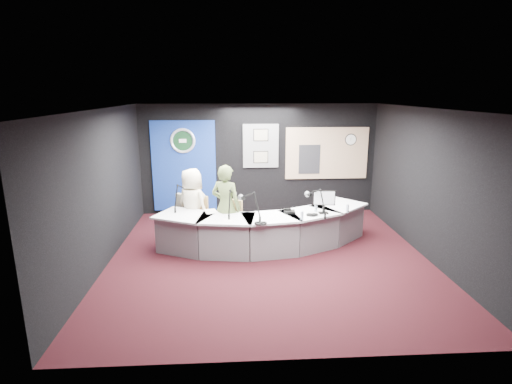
{
  "coord_description": "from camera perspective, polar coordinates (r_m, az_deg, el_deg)",
  "views": [
    {
      "loc": [
        -0.67,
        -7.08,
        3.1
      ],
      "look_at": [
        -0.2,
        0.8,
        1.1
      ],
      "focal_mm": 28.0,
      "sensor_mm": 36.0,
      "label": 1
    }
  ],
  "objects": [
    {
      "name": "boom_mic_b",
      "position": [
        7.76,
        -3.53,
        -1.13
      ],
      "size": [
        0.22,
        0.73,
        0.6
      ],
      "primitive_type": null,
      "color": "black",
      "rests_on": "broadcast_desk"
    },
    {
      "name": "person_man",
      "position": [
        8.41,
        -9.08,
        -1.94
      ],
      "size": [
        0.91,
        0.87,
        1.57
      ],
      "primitive_type": "imported",
      "rotation": [
        0.0,
        0.0,
        2.47
      ],
      "color": "beige",
      "rests_on": "ground"
    },
    {
      "name": "boom_mic_a",
      "position": [
        8.31,
        -10.75,
        -0.32
      ],
      "size": [
        0.28,
        0.72,
        0.6
      ],
      "primitive_type": null,
      "color": "black",
      "rests_on": "broadcast_desk"
    },
    {
      "name": "broadcast_desk",
      "position": [
        8.12,
        1.17,
        -5.38
      ],
      "size": [
        4.5,
        1.9,
        0.75
      ],
      "primitive_type": null,
      "color": "silver",
      "rests_on": "ground"
    },
    {
      "name": "wall_back",
      "position": [
        10.24,
        0.39,
        4.67
      ],
      "size": [
        6.0,
        0.02,
        2.8
      ],
      "primitive_type": "cube",
      "color": "black",
      "rests_on": "ground"
    },
    {
      "name": "backdrop_panel",
      "position": [
        10.29,
        -10.24,
        3.64
      ],
      "size": [
        1.6,
        0.05,
        2.3
      ],
      "primitive_type": "cube",
      "color": "navy",
      "rests_on": "wall_back"
    },
    {
      "name": "wall_left",
      "position": [
        7.64,
        -21.07,
        0.4
      ],
      "size": [
        0.02,
        6.0,
        2.8
      ],
      "primitive_type": "cube",
      "color": "black",
      "rests_on": "ground"
    },
    {
      "name": "computer_monitor",
      "position": [
        7.93,
        9.69,
        -0.81
      ],
      "size": [
        0.48,
        0.07,
        0.32
      ],
      "primitive_type": "cube",
      "rotation": [
        0.0,
        0.0,
        -0.08
      ],
      "color": "black",
      "rests_on": "broadcast_desk"
    },
    {
      "name": "draped_jacket",
      "position": [
        8.68,
        -9.85,
        -2.59
      ],
      "size": [
        0.48,
        0.33,
        0.7
      ],
      "primitive_type": "cube",
      "rotation": [
        0.0,
        0.0,
        -0.52
      ],
      "color": "#6A685A",
      "rests_on": "armchair_left"
    },
    {
      "name": "equipment_rack",
      "position": [
        10.35,
        7.63,
        4.65
      ],
      "size": [
        0.55,
        0.02,
        0.75
      ],
      "primitive_type": "cube",
      "color": "black",
      "rests_on": "booth_window_frame"
    },
    {
      "name": "wall_front",
      "position": [
        4.47,
        5.51,
        -8.23
      ],
      "size": [
        6.0,
        0.02,
        2.8
      ],
      "primitive_type": "cube",
      "color": "black",
      "rests_on": "ground"
    },
    {
      "name": "person_woman",
      "position": [
        8.01,
        -4.31,
        -2.1
      ],
      "size": [
        0.74,
        0.64,
        1.71
      ],
      "primitive_type": "imported",
      "rotation": [
        0.0,
        0.0,
        2.69
      ],
      "color": "#526333",
      "rests_on": "ground"
    },
    {
      "name": "desk_phone",
      "position": [
        7.94,
        4.8,
        -2.85
      ],
      "size": [
        0.22,
        0.18,
        0.05
      ],
      "primitive_type": "cube",
      "rotation": [
        0.0,
        0.0,
        -0.07
      ],
      "color": "black",
      "rests_on": "broadcast_desk"
    },
    {
      "name": "boom_mic_d",
      "position": [
        7.85,
        8.58,
        -1.08
      ],
      "size": [
        0.36,
        0.69,
        0.6
      ],
      "primitive_type": null,
      "color": "black",
      "rests_on": "broadcast_desk"
    },
    {
      "name": "agency_seal",
      "position": [
        10.15,
        -10.43,
        7.21
      ],
      "size": [
        0.63,
        0.07,
        0.63
      ],
      "primitive_type": "torus",
      "rotation": [
        1.57,
        0.0,
        0.0
      ],
      "color": "silver",
      "rests_on": "backdrop_panel"
    },
    {
      "name": "framed_photo_lower",
      "position": [
        10.18,
        0.69,
        5.01
      ],
      "size": [
        0.34,
        0.02,
        0.27
      ],
      "primitive_type": "cube",
      "color": "gray",
      "rests_on": "pinboard"
    },
    {
      "name": "boom_mic_c",
      "position": [
        7.55,
        -0.86,
        -1.55
      ],
      "size": [
        0.46,
        0.64,
        0.6
      ],
      "primitive_type": null,
      "color": "black",
      "rests_on": "broadcast_desk"
    },
    {
      "name": "paper_stack",
      "position": [
        8.08,
        -6.45,
        -2.76
      ],
      "size": [
        0.31,
        0.37,
        0.0
      ],
      "primitive_type": "cube",
      "rotation": [
        0.0,
        0.0,
        0.28
      ],
      "color": "white",
      "rests_on": "broadcast_desk"
    },
    {
      "name": "wall_right",
      "position": [
        8.15,
        23.44,
        0.99
      ],
      "size": [
        0.02,
        6.0,
        2.8
      ],
      "primitive_type": "cube",
      "color": "black",
      "rests_on": "ground"
    },
    {
      "name": "armchair_right",
      "position": [
        8.11,
        -4.26,
        -4.31
      ],
      "size": [
        0.83,
        0.83,
        1.06
      ],
      "primitive_type": null,
      "rotation": [
        0.0,
        0.0,
        -0.63
      ],
      "color": "#AA864E",
      "rests_on": "ground"
    },
    {
      "name": "wall_clock",
      "position": [
        10.53,
        13.39,
        7.3
      ],
      "size": [
        0.28,
        0.01,
        0.28
      ],
      "primitive_type": "cylinder",
      "rotation": [
        1.57,
        0.0,
        0.0
      ],
      "color": "white",
      "rests_on": "booth_window_frame"
    },
    {
      "name": "water_bottles",
      "position": [
        7.89,
        9.81,
        -2.65
      ],
      "size": [
        1.05,
        0.57,
        0.18
      ],
      "primitive_type": null,
      "color": "silver",
      "rests_on": "broadcast_desk"
    },
    {
      "name": "headphones_far",
      "position": [
        7.28,
        0.66,
        -4.47
      ],
      "size": [
        0.21,
        0.21,
        0.04
      ],
      "primitive_type": "torus",
      "color": "black",
      "rests_on": "broadcast_desk"
    },
    {
      "name": "booth_glow",
      "position": [
        10.44,
        10.08,
        5.47
      ],
      "size": [
        2.0,
        0.02,
        1.2
      ],
      "primitive_type": "cube",
      "color": "beige",
      "rests_on": "booth_window_frame"
    },
    {
      "name": "ceiling",
      "position": [
        7.12,
        2.03,
        11.79
      ],
      "size": [
        6.0,
        6.0,
        0.02
      ],
      "primitive_type": "cube",
      "color": "silver",
      "rests_on": "ground"
    },
    {
      "name": "pinboard",
      "position": [
        10.16,
        0.69,
        6.59
      ],
      "size": [
        0.9,
        0.04,
        1.1
      ],
      "primitive_type": "cube",
      "color": "slate",
      "rests_on": "wall_back"
    },
    {
      "name": "seal_center",
      "position": [
        10.16,
        -10.42,
        7.21
      ],
      "size": [
        0.48,
        0.01,
        0.48
      ],
      "primitive_type": "cylinder",
      "rotation": [
        1.57,
        0.0,
        0.0
      ],
      "color": "black",
      "rests_on": "backdrop_panel"
    },
    {
      "name": "notepad",
      "position": [
        7.52,
        -4.01,
        -4.0
      ],
      "size": [
        0.25,
        0.31,
        0.0
      ],
      "primitive_type": "cube",
      "rotation": [
        0.0,
        0.0,
        0.21
      ],
      "color": "white",
      "rests_on": "broadcast_desk"
    },
    {
      "name": "framed_photo_upper",
      "position": [
        10.1,
        0.7,
        8.14
      ],
      "size": [
        0.34,
        0.02,
        0.27
      ],
      "primitive_type": "cube",
      "color": "gray",
      "rests_on": "pinboard"
    },
    {
      "name": "ground",
      "position": [
        7.76,
        1.85,
        -9.35
      ],
      "size": [
        6.0,
        6.0,
        0.0
      ],
      "primitive_type": "plane",
      "color": "black",
      "rests_on": "ground"
    },
    {
      "name": "booth_window_frame",
      "position": [
        10.45,
        10.06,
        5.48
      ],
      "size": [
        2.12,
        0.06,
        1.32
      ],
      "primitive_type": "cube",
      "color": "tan",
      "rests_on": "wall_back"
    },
    {
      "name": "armchair_left",
      "position": [
        8.49,
        -9.01,
        -3.62
      ],
      "size": [
        0.8,
        0.8,
        1.05
      ],
      "primitive_type": null,
      "rotation": [
        0.0,
        0.0,
        -0.52
      ],
      "color": "#AA864E",
      "rests_on": "ground"
    },
    {
      "name": "headphones_near",
      "position": [
        7.84,
        8.02,
        -3.22
      ],
      "size": [
        0.21,
        0.21,
        0.03
      ],
      "primitive_type": "torus",
      "color": "black",
      "rests_on": "broadcast_desk"
    }
  ]
}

